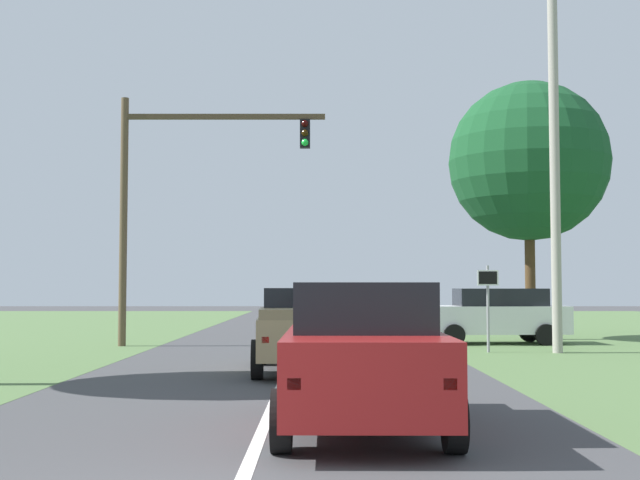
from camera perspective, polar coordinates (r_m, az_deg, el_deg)
name	(u,v)px	position (r m, az deg, el deg)	size (l,w,h in m)	color
ground_plane	(284,379)	(16.92, -2.49, -9.57)	(120.00, 120.00, 0.00)	#424244
red_suv_near	(363,352)	(10.93, 3.00, -7.75)	(2.20, 4.77, 1.92)	maroon
pickup_truck_lead	(306,328)	(18.17, -0.94, -6.13)	(2.43, 5.11, 1.83)	tan
traffic_light	(176,184)	(26.46, -9.96, 3.84)	(6.48, 0.40, 7.85)	brown
keep_moving_sign	(489,297)	(23.87, 11.63, -3.86)	(0.60, 0.09, 2.46)	gray
oak_tree_right	(530,162)	(30.25, 14.32, 5.28)	(5.65, 5.65, 9.13)	#4C351E
crossing_suv_far	(496,315)	(27.55, 12.07, -5.07)	(4.76, 2.17, 1.80)	silver
utility_pole_right	(556,172)	(24.34, 16.02, 4.55)	(0.28, 0.28, 10.21)	#9E998E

